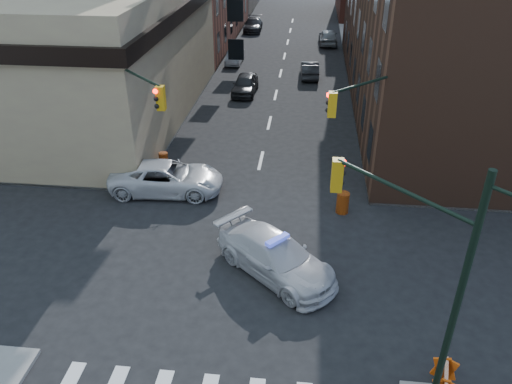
% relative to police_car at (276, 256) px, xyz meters
% --- Properties ---
extents(ground, '(140.00, 140.00, 0.00)m').
position_rel_police_car_xyz_m(ground, '(-1.64, 0.36, -0.83)').
color(ground, black).
rests_on(ground, ground).
extents(sidewalk_nw, '(34.00, 54.50, 0.15)m').
position_rel_police_car_xyz_m(sidewalk_nw, '(-24.64, 33.11, -0.75)').
color(sidewalk_nw, gray).
rests_on(sidewalk_nw, ground).
extents(bank_building, '(22.00, 22.00, 9.00)m').
position_rel_police_car_xyz_m(bank_building, '(-18.64, 16.86, 3.67)').
color(bank_building, '#9B8C66').
rests_on(bank_building, ground).
extents(commercial_row_ne, '(14.00, 34.00, 14.00)m').
position_rel_police_car_xyz_m(commercial_row_ne, '(11.36, 22.86, 6.17)').
color(commercial_row_ne, '#482B1D').
rests_on(commercial_row_ne, ground).
extents(signal_pole_se, '(5.40, 5.27, 8.00)m').
position_rel_police_car_xyz_m(signal_pole_se, '(4.39, -5.16, 3.79)').
color(signal_pole_se, black).
rests_on(signal_pole_se, sidewalk_se).
extents(signal_pole_nw, '(3.58, 3.67, 8.00)m').
position_rel_police_car_xyz_m(signal_pole_nw, '(-7.50, 5.70, 3.51)').
color(signal_pole_nw, black).
rests_on(signal_pole_nw, sidewalk_nw).
extents(signal_pole_ne, '(3.67, 3.58, 8.00)m').
position_rel_police_car_xyz_m(signal_pole_ne, '(4.19, 5.71, 3.51)').
color(signal_pole_ne, black).
rests_on(signal_pole_ne, sidewalk_ne).
extents(tree_ne_near, '(3.00, 3.00, 4.85)m').
position_rel_police_car_xyz_m(tree_ne_near, '(5.86, 26.36, 2.66)').
color(tree_ne_near, black).
rests_on(tree_ne_near, sidewalk_ne).
extents(tree_ne_far, '(3.00, 3.00, 4.85)m').
position_rel_police_car_xyz_m(tree_ne_far, '(5.86, 34.36, 2.66)').
color(tree_ne_far, black).
rests_on(tree_ne_far, sidewalk_ne).
extents(police_car, '(5.80, 5.49, 1.65)m').
position_rel_police_car_xyz_m(police_car, '(0.00, 0.00, 0.00)').
color(police_car, '#BCBBC0').
rests_on(police_car, ground).
extents(pickup, '(6.04, 3.03, 1.64)m').
position_rel_police_car_xyz_m(pickup, '(-6.21, 6.16, -0.01)').
color(pickup, silver).
rests_on(pickup, ground).
extents(parked_car_wnear, '(1.93, 4.52, 1.52)m').
position_rel_police_car_xyz_m(parked_car_wnear, '(-4.14, 22.49, -0.06)').
color(parked_car_wnear, black).
rests_on(parked_car_wnear, ground).
extents(parked_car_wfar, '(1.43, 3.94, 1.29)m').
position_rel_police_car_xyz_m(parked_car_wfar, '(-6.25, 31.18, -0.18)').
color(parked_car_wfar, '#97999F').
rests_on(parked_car_wfar, ground).
extents(parked_car_wdeep, '(2.23, 5.19, 1.49)m').
position_rel_police_car_xyz_m(parked_car_wdeep, '(-6.13, 45.62, -0.08)').
color(parked_car_wdeep, black).
rests_on(parked_car_wdeep, ground).
extents(parked_car_enear, '(1.71, 4.32, 1.40)m').
position_rel_police_car_xyz_m(parked_car_enear, '(0.96, 27.51, -0.13)').
color(parked_car_enear, black).
rests_on(parked_car_enear, ground).
extents(parked_car_efar, '(2.07, 4.84, 1.63)m').
position_rel_police_car_xyz_m(parked_car_efar, '(2.78, 39.82, -0.01)').
color(parked_car_efar, gray).
rests_on(parked_car_efar, ground).
extents(pedestrian_a, '(0.63, 0.42, 1.69)m').
position_rel_police_car_xyz_m(pedestrian_a, '(-9.53, 6.85, 0.17)').
color(pedestrian_a, black).
rests_on(pedestrian_a, sidewalk_nw).
extents(pedestrian_b, '(0.98, 0.87, 1.69)m').
position_rel_police_car_xyz_m(pedestrian_b, '(-12.62, 6.89, 0.17)').
color(pedestrian_b, black).
rests_on(pedestrian_b, sidewalk_nw).
extents(pedestrian_c, '(1.08, 0.57, 1.75)m').
position_rel_police_car_xyz_m(pedestrian_c, '(-13.54, 6.45, 0.20)').
color(pedestrian_c, black).
rests_on(pedestrian_c, sidewalk_nw).
extents(barrel_road, '(0.68, 0.68, 1.09)m').
position_rel_police_car_xyz_m(barrel_road, '(2.94, 5.05, -0.28)').
color(barrel_road, '#D9440A').
rests_on(barrel_road, ground).
extents(barrel_bank, '(0.61, 0.61, 0.94)m').
position_rel_police_car_xyz_m(barrel_bank, '(-7.14, 8.84, -0.36)').
color(barrel_bank, red).
rests_on(barrel_bank, ground).
extents(barricade_se_a, '(0.84, 1.28, 0.88)m').
position_rel_police_car_xyz_m(barricade_se_a, '(5.61, -5.34, -0.24)').
color(barricade_se_a, '#C45F09').
rests_on(barricade_se_a, sidewalk_se).
extents(barricade_nw_a, '(1.14, 0.65, 0.82)m').
position_rel_police_car_xyz_m(barricade_nw_a, '(-8.73, 6.06, -0.27)').
color(barricade_nw_a, '#EC570B').
rests_on(barricade_nw_a, sidewalk_nw).
extents(barricade_nw_b, '(1.32, 0.70, 0.97)m').
position_rel_police_car_xyz_m(barricade_nw_b, '(-10.85, 6.62, -0.19)').
color(barricade_nw_b, red).
rests_on(barricade_nw_b, sidewalk_nw).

